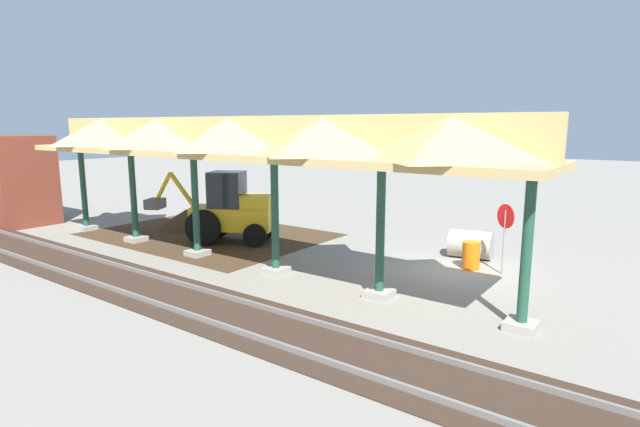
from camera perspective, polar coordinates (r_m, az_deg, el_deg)
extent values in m
plane|color=gray|center=(16.78, 15.55, -6.29)|extent=(120.00, 120.00, 0.00)
cube|color=#42301E|center=(21.87, -12.60, -2.34)|extent=(9.70, 7.00, 0.01)
cube|color=#9E998E|center=(12.59, 22.00, -11.78)|extent=(0.70, 0.70, 0.20)
cylinder|color=#1E4C38|center=(12.08, 22.53, -4.25)|extent=(0.24, 0.24, 3.60)
cube|color=#9E998E|center=(13.85, 6.76, -9.06)|extent=(0.70, 0.70, 0.20)
cylinder|color=#1E4C38|center=(13.39, 6.91, -2.18)|extent=(0.24, 0.24, 3.60)
cube|color=#9E998E|center=(15.91, -5.07, -6.48)|extent=(0.70, 0.70, 0.20)
cylinder|color=#1E4C38|center=(15.51, -5.17, -0.45)|extent=(0.24, 0.24, 3.60)
cube|color=#9E998E|center=(18.49, -13.81, -4.37)|extent=(0.70, 0.70, 0.20)
cylinder|color=#1E4C38|center=(18.15, -14.04, 0.84)|extent=(0.24, 0.24, 3.60)
cube|color=#9E998E|center=(21.41, -20.26, -2.73)|extent=(0.70, 0.70, 0.20)
cylinder|color=#1E4C38|center=(21.12, -20.54, 1.77)|extent=(0.24, 0.24, 3.60)
cube|color=#9E998E|center=(24.55, -25.10, -1.48)|extent=(0.70, 0.70, 0.20)
cylinder|color=#1E4C38|center=(24.29, -25.40, 2.45)|extent=(0.24, 0.24, 3.60)
cube|color=tan|center=(16.56, -10.15, 6.73)|extent=(19.81, 3.20, 0.20)
cube|color=tan|center=(16.54, -10.22, 8.98)|extent=(19.81, 0.20, 1.10)
pyramid|color=tan|center=(12.29, 14.83, 8.46)|extent=(3.35, 3.20, 1.10)
pyramid|color=tan|center=(14.09, 0.44, 8.96)|extent=(3.35, 3.20, 1.10)
pyramid|color=tan|center=(16.54, -10.22, 8.98)|extent=(3.35, 3.20, 1.10)
pyramid|color=tan|center=(19.40, -17.94, 8.80)|extent=(3.35, 3.20, 1.10)
pyramid|color=tan|center=(22.51, -23.60, 8.57)|extent=(3.35, 3.20, 1.10)
cube|color=slate|center=(11.38, 3.88, -13.53)|extent=(60.00, 0.08, 0.15)
cube|color=slate|center=(10.31, -0.56, -16.15)|extent=(60.00, 0.08, 0.15)
cube|color=#38281E|center=(10.86, 1.78, -15.07)|extent=(60.00, 2.58, 0.03)
cylinder|color=gray|center=(16.58, 20.28, -3.11)|extent=(0.06, 0.06, 2.04)
cylinder|color=red|center=(16.42, 20.45, -0.29)|extent=(0.64, 0.46, 0.76)
cube|color=yellow|center=(20.12, -9.94, -0.52)|extent=(3.43, 2.65, 0.90)
cube|color=#1E262D|center=(20.00, -10.59, 2.74)|extent=(1.70, 1.64, 1.40)
cube|color=yellow|center=(19.71, -7.17, 1.40)|extent=(1.53, 1.51, 0.50)
cylinder|color=black|center=(21.14, -11.81, -0.81)|extent=(1.38, 0.92, 1.40)
cylinder|color=black|center=(19.83, -13.19, -1.59)|extent=(1.38, 0.92, 1.40)
cylinder|color=black|center=(20.53, -6.45, -1.70)|extent=(0.94, 0.69, 0.90)
cylinder|color=black|center=(19.30, -7.41, -2.48)|extent=(0.94, 0.69, 0.90)
cylinder|color=yellow|center=(20.67, -15.48, 2.65)|extent=(1.02, 0.66, 1.41)
cylinder|color=yellow|center=(21.01, -17.54, 2.74)|extent=(0.83, 0.55, 1.33)
cube|color=#47474C|center=(21.25, -18.33, 1.07)|extent=(0.91, 0.99, 0.40)
cone|color=#42301E|center=(23.48, -14.96, -1.60)|extent=(5.48, 5.48, 1.72)
cylinder|color=#9E9384|center=(18.33, 16.82, -3.38)|extent=(1.57, 1.18, 0.98)
cylinder|color=black|center=(18.47, 14.64, -3.18)|extent=(0.11, 0.63, 0.64)
cube|color=brown|center=(27.36, -31.39, 3.27)|extent=(3.15, 2.53, 4.13)
cylinder|color=orange|center=(16.96, 16.88, -4.61)|extent=(0.56, 0.56, 0.90)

